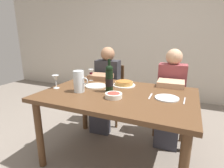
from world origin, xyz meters
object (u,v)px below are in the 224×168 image
at_px(wine_glass_right_diner, 56,79).
at_px(dining_table, 117,101).
at_px(salad_bowl, 114,95).
at_px(water_pitcher, 79,83).
at_px(chair_left, 111,89).
at_px(diner_left, 105,86).
at_px(wine_bottle, 109,78).
at_px(dinner_plate_left_setting, 96,86).
at_px(baked_tart, 124,83).
at_px(wine_glass_left_diner, 91,72).
at_px(diner_right, 170,94).
at_px(dinner_plate_right_setting, 167,98).
at_px(chair_right, 171,97).

bearing_deg(wine_glass_right_diner, dining_table, 9.63).
bearing_deg(salad_bowl, water_pitcher, 176.02).
bearing_deg(chair_left, diner_left, 89.13).
height_order(wine_bottle, diner_left, diner_left).
relative_size(dinner_plate_left_setting, diner_left, 0.21).
bearing_deg(chair_left, dining_table, 112.84).
bearing_deg(dinner_plate_left_setting, water_pitcher, -103.84).
height_order(baked_tart, wine_glass_left_diner, wine_glass_left_diner).
xyz_separation_m(dining_table, diner_right, (0.45, 0.63, -0.05)).
height_order(salad_bowl, diner_left, diner_left).
bearing_deg(wine_glass_right_diner, wine_bottle, 11.25).
bearing_deg(diner_right, wine_glass_right_diner, 31.17).
bearing_deg(salad_bowl, baked_tart, 97.04).
bearing_deg(chair_left, dinner_plate_right_setting, 132.93).
distance_m(baked_tart, chair_right, 0.82).
distance_m(wine_bottle, chair_left, 1.02).
bearing_deg(diner_left, water_pitcher, 90.10).
bearing_deg(chair_right, diner_right, 89.59).
xyz_separation_m(wine_glass_right_diner, chair_left, (0.22, 0.98, -0.37)).
xyz_separation_m(wine_glass_left_diner, dinner_plate_left_setting, (0.19, -0.22, -0.10)).
bearing_deg(dinner_plate_right_setting, baked_tart, 153.30).
xyz_separation_m(dinner_plate_right_setting, chair_right, (-0.03, 0.85, -0.27)).
height_order(chair_left, chair_right, same).
xyz_separation_m(wine_glass_right_diner, dinner_plate_right_setting, (1.15, 0.14, -0.10)).
relative_size(dining_table, chair_right, 1.72).
bearing_deg(dinner_plate_left_setting, wine_bottle, -28.30).
bearing_deg(dining_table, chair_left, 117.95).
relative_size(wine_bottle, water_pitcher, 1.53).
relative_size(baked_tart, chair_right, 0.30).
height_order(dinner_plate_left_setting, dinner_plate_right_setting, same).
height_order(water_pitcher, dinner_plate_right_setting, water_pitcher).
height_order(wine_bottle, chair_right, wine_bottle).
distance_m(salad_bowl, dinner_plate_left_setting, 0.43).
relative_size(wine_glass_right_diner, diner_left, 0.13).
bearing_deg(baked_tart, dinner_plate_right_setting, -26.70).
bearing_deg(chair_right, salad_bowl, 64.90).
bearing_deg(dinner_plate_right_setting, chair_right, 91.96).
bearing_deg(diner_right, water_pitcher, 40.06).
relative_size(dining_table, diner_left, 1.29).
relative_size(wine_glass_right_diner, dinner_plate_left_setting, 0.61).
relative_size(wine_glass_right_diner, chair_left, 0.17).
relative_size(dining_table, baked_tart, 5.77).
bearing_deg(dining_table, wine_glass_left_diner, 145.64).
distance_m(dinner_plate_right_setting, diner_left, 1.11).
bearing_deg(chair_left, wine_glass_left_diner, 80.18).
relative_size(dinner_plate_right_setting, chair_left, 0.25).
relative_size(wine_glass_right_diner, dinner_plate_right_setting, 0.67).
distance_m(wine_glass_right_diner, chair_right, 1.54).
xyz_separation_m(wine_glass_left_diner, diner_right, (0.95, 0.29, -0.25)).
distance_m(salad_bowl, chair_right, 1.14).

